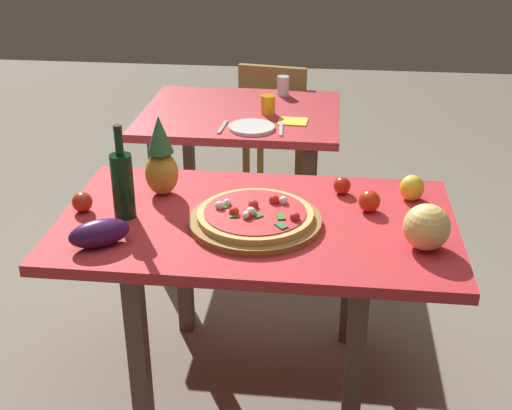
{
  "coord_description": "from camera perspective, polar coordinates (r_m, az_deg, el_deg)",
  "views": [
    {
      "loc": [
        0.24,
        -2.11,
        1.83
      ],
      "look_at": [
        -0.0,
        0.01,
        0.8
      ],
      "focal_mm": 47.72,
      "sensor_mm": 36.0,
      "label": 1
    }
  ],
  "objects": [
    {
      "name": "tomato_by_bottle",
      "position": [
        2.45,
        9.48,
        0.32
      ],
      "size": [
        0.08,
        0.08,
        0.08
      ],
      "primitive_type": "sphere",
      "color": "red",
      "rests_on": "display_table"
    },
    {
      "name": "wine_bottle",
      "position": [
        2.39,
        -11.12,
        1.77
      ],
      "size": [
        0.08,
        0.08,
        0.34
      ],
      "color": "black",
      "rests_on": "display_table"
    },
    {
      "name": "knife_utensil",
      "position": [
        3.23,
        2.11,
        6.37
      ],
      "size": [
        0.03,
        0.18,
        0.01
      ],
      "primitive_type": "cube",
      "rotation": [
        0.0,
        0.0,
        0.07
      ],
      "color": "silver",
      "rests_on": "background_table"
    },
    {
      "name": "display_table",
      "position": [
        2.42,
        0.05,
        -3.03
      ],
      "size": [
        1.39,
        0.81,
        0.75
      ],
      "color": "brown",
      "rests_on": "ground_plane"
    },
    {
      "name": "ground_plane",
      "position": [
        2.8,
        0.05,
        -14.94
      ],
      "size": [
        10.0,
        10.0,
        0.0
      ],
      "primitive_type": "plane",
      "color": "gray"
    },
    {
      "name": "pizza_board",
      "position": [
        2.34,
        -0.14,
        -1.36
      ],
      "size": [
        0.46,
        0.46,
        0.02
      ],
      "primitive_type": "cylinder",
      "color": "olive",
      "rests_on": "display_table"
    },
    {
      "name": "dinner_plate",
      "position": [
        3.24,
        -0.37,
        6.53
      ],
      "size": [
        0.22,
        0.22,
        0.02
      ],
      "primitive_type": "cylinder",
      "color": "white",
      "rests_on": "background_table"
    },
    {
      "name": "melon",
      "position": [
        2.23,
        14.12,
        -1.81
      ],
      "size": [
        0.15,
        0.15,
        0.15
      ],
      "primitive_type": "sphere",
      "color": "#F1CA6F",
      "rests_on": "display_table"
    },
    {
      "name": "dining_chair",
      "position": [
        4.18,
        1.69,
        7.02
      ],
      "size": [
        0.46,
        0.46,
        0.85
      ],
      "rotation": [
        0.0,
        0.0,
        2.98
      ],
      "color": "olive",
      "rests_on": "ground_plane"
    },
    {
      "name": "pizza",
      "position": [
        2.33,
        -0.14,
        -0.76
      ],
      "size": [
        0.4,
        0.4,
        0.05
      ],
      "color": "#DDB160",
      "rests_on": "pizza_board"
    },
    {
      "name": "fork_utensil",
      "position": [
        3.26,
        -2.83,
        6.55
      ],
      "size": [
        0.03,
        0.18,
        0.01
      ],
      "primitive_type": "cube",
      "rotation": [
        0.0,
        0.0,
        -0.06
      ],
      "color": "silver",
      "rests_on": "background_table"
    },
    {
      "name": "tomato_near_board",
      "position": [
        2.58,
        7.22,
        1.62
      ],
      "size": [
        0.07,
        0.07,
        0.07
      ],
      "primitive_type": "sphere",
      "color": "red",
      "rests_on": "display_table"
    },
    {
      "name": "bell_pepper",
      "position": [
        2.57,
        12.94,
        1.4
      ],
      "size": [
        0.09,
        0.09,
        0.1
      ],
      "primitive_type": "ellipsoid",
      "color": "yellow",
      "rests_on": "display_table"
    },
    {
      "name": "pineapple_left",
      "position": [
        2.54,
        -7.97,
        3.78
      ],
      "size": [
        0.12,
        0.12,
        0.31
      ],
      "color": "#B98B2D",
      "rests_on": "display_table"
    },
    {
      "name": "napkin_folded",
      "position": [
        3.35,
        3.11,
        7.01
      ],
      "size": [
        0.15,
        0.13,
        0.01
      ],
      "primitive_type": "cube",
      "rotation": [
        0.0,
        0.0,
        -0.05
      ],
      "color": "yellow",
      "rests_on": "background_table"
    },
    {
      "name": "tomato_at_corner",
      "position": [
        2.5,
        -14.36,
        0.24
      ],
      "size": [
        0.07,
        0.07,
        0.07
      ],
      "primitive_type": "sphere",
      "color": "red",
      "rests_on": "display_table"
    },
    {
      "name": "background_table",
      "position": [
        3.54,
        -1.25,
        6.21
      ],
      "size": [
        1.0,
        0.83,
        0.75
      ],
      "color": "brown",
      "rests_on": "ground_plane"
    },
    {
      "name": "eggplant",
      "position": [
        2.25,
        -12.99,
        -2.32
      ],
      "size": [
        0.22,
        0.18,
        0.09
      ],
      "primitive_type": "ellipsoid",
      "rotation": [
        0.0,
        0.0,
        0.57
      ],
      "color": "#3C154A",
      "rests_on": "display_table"
    },
    {
      "name": "drinking_glass_juice",
      "position": [
        3.45,
        1.01,
        8.41
      ],
      "size": [
        0.07,
        0.07,
        0.09
      ],
      "primitive_type": "cylinder",
      "color": "orange",
      "rests_on": "background_table"
    },
    {
      "name": "drinking_glass_water",
      "position": [
        3.76,
        2.28,
        9.96
      ],
      "size": [
        0.07,
        0.07,
        0.1
      ],
      "primitive_type": "cylinder",
      "color": "silver",
      "rests_on": "background_table"
    }
  ]
}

